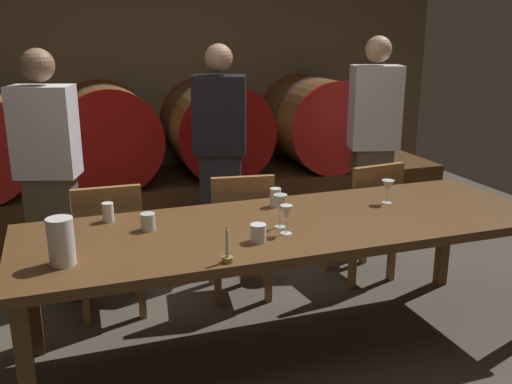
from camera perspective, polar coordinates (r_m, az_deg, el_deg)
name	(u,v)px	position (r m, az deg, el deg)	size (l,w,h in m)	color
ground_plane	(239,352)	(3.36, -1.67, -15.78)	(7.54, 7.54, 0.00)	#4C443A
back_wall	(149,62)	(5.48, -10.64, 12.73)	(5.80, 0.24, 2.93)	brown
barrel_shelf	(167,204)	(5.16, -8.96, -1.20)	(5.22, 0.90, 0.50)	#4C2D16
wine_barrel_center_left	(106,135)	(4.94, -14.82, 5.60)	(0.84, 0.89, 0.84)	brown
wine_barrel_center_right	(215,128)	(5.10, -4.16, 6.42)	(0.84, 0.89, 0.84)	brown
wine_barrel_far_right	(315,122)	(5.44, 5.96, 6.99)	(0.84, 0.89, 0.84)	brown
dining_table	(289,233)	(3.11, 3.28, -4.12)	(2.87, 0.93, 0.76)	brown
chair_left	(109,243)	(3.65, -14.50, -5.01)	(0.41, 0.41, 0.88)	olive
chair_center	(241,230)	(3.77, -1.56, -3.79)	(0.45, 0.45, 0.88)	olive
chair_right	(367,216)	(4.12, 11.04, -2.34)	(0.44, 0.44, 0.88)	olive
guest_left	(49,177)	(3.90, -20.01, 1.43)	(0.44, 0.35, 1.66)	brown
guest_center	(220,156)	(4.24, -3.59, 3.59)	(0.44, 0.36, 1.67)	black
guest_right	(373,143)	(4.68, 11.66, 4.83)	(0.43, 0.34, 1.71)	brown
candle_center	(227,252)	(2.57, -2.89, -6.07)	(0.05, 0.05, 0.18)	olive
pitcher	(61,241)	(2.67, -18.96, -4.72)	(0.12, 0.12, 0.22)	white
wine_glass_left	(286,213)	(2.89, 3.06, -2.16)	(0.06, 0.06, 0.15)	white
wine_glass_center	(280,204)	(2.98, 2.45, -1.18)	(0.07, 0.07, 0.18)	silver
wine_glass_right	(388,187)	(3.48, 13.08, 0.54)	(0.08, 0.08, 0.14)	silver
cup_far_left	(108,212)	(3.19, -14.62, -1.97)	(0.06, 0.06, 0.10)	white
cup_center_left	(148,222)	(3.02, -10.79, -2.94)	(0.08, 0.08, 0.09)	silver
cup_center_right	(258,233)	(2.81, 0.22, -4.12)	(0.08, 0.08, 0.09)	white
cup_far_right	(275,197)	(3.35, 1.96, -0.53)	(0.07, 0.07, 0.11)	white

